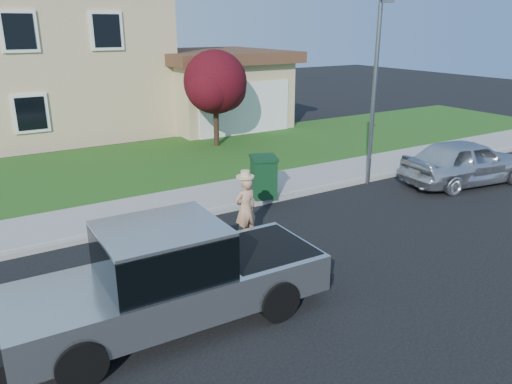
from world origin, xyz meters
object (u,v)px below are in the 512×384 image
(sedan, at_px, (466,162))
(woman, at_px, (245,208))
(trash_bin, at_px, (264,176))
(pickup_truck, at_px, (170,278))
(street_lamp, at_px, (376,82))
(ornamental_tree, at_px, (216,85))

(sedan, bearing_deg, woman, 99.23)
(trash_bin, bearing_deg, pickup_truck, -115.38)
(sedan, xyz_separation_m, trash_bin, (-6.32, 2.01, 0.01))
(sedan, relative_size, trash_bin, 3.67)
(trash_bin, xyz_separation_m, street_lamp, (3.71, -0.41, 2.47))
(woman, distance_m, ornamental_tree, 9.58)
(woman, xyz_separation_m, trash_bin, (1.85, 2.11, -0.07))
(sedan, xyz_separation_m, ornamental_tree, (-4.40, 8.54, 1.82))
(street_lamp, bearing_deg, ornamental_tree, 128.60)
(woman, distance_m, street_lamp, 6.30)
(sedan, distance_m, ornamental_tree, 9.78)
(ornamental_tree, relative_size, trash_bin, 3.27)
(ornamental_tree, bearing_deg, trash_bin, -106.32)
(trash_bin, bearing_deg, sedan, 3.69)
(woman, height_order, trash_bin, woman)
(pickup_truck, relative_size, street_lamp, 0.97)
(woman, relative_size, street_lamp, 0.30)
(street_lamp, bearing_deg, woman, -138.91)
(sedan, bearing_deg, street_lamp, 66.91)
(woman, bearing_deg, ornamental_tree, -117.44)
(woman, xyz_separation_m, sedan, (8.17, 0.10, -0.08))
(woman, height_order, sedan, woman)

